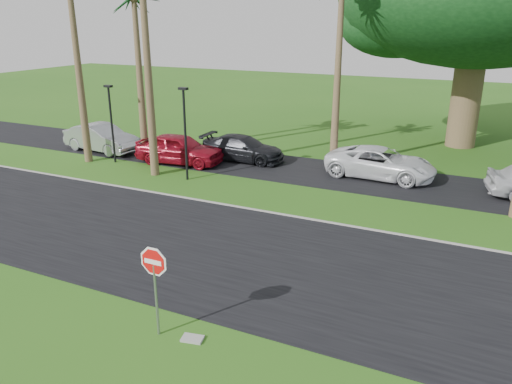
{
  "coord_description": "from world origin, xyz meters",
  "views": [
    {
      "loc": [
        7.5,
        -11.9,
        7.77
      ],
      "look_at": [
        0.2,
        3.57,
        1.8
      ],
      "focal_mm": 35.0,
      "sensor_mm": 36.0,
      "label": 1
    }
  ],
  "objects_px": {
    "stop_sign_near": "(154,273)",
    "car_red": "(179,149)",
    "car_minivan": "(381,163)",
    "car_silver": "(101,138)",
    "car_dark": "(243,148)"
  },
  "relations": [
    {
      "from": "car_red",
      "to": "car_dark",
      "type": "xyz_separation_m",
      "value": [
        2.92,
        2.1,
        -0.14
      ]
    },
    {
      "from": "car_silver",
      "to": "stop_sign_near",
      "type": "bearing_deg",
      "value": -128.63
    },
    {
      "from": "car_red",
      "to": "car_minivan",
      "type": "height_order",
      "value": "car_red"
    },
    {
      "from": "car_red",
      "to": "car_minivan",
      "type": "bearing_deg",
      "value": -84.85
    },
    {
      "from": "car_silver",
      "to": "car_red",
      "type": "height_order",
      "value": "car_red"
    },
    {
      "from": "car_minivan",
      "to": "stop_sign_near",
      "type": "bearing_deg",
      "value": 174.31
    },
    {
      "from": "car_red",
      "to": "car_silver",
      "type": "bearing_deg",
      "value": 81.13
    },
    {
      "from": "car_silver",
      "to": "car_red",
      "type": "distance_m",
      "value": 5.86
    },
    {
      "from": "stop_sign_near",
      "to": "car_red",
      "type": "xyz_separation_m",
      "value": [
        -8.48,
        13.82,
        -0.93
      ]
    },
    {
      "from": "stop_sign_near",
      "to": "car_dark",
      "type": "relative_size",
      "value": 0.54
    },
    {
      "from": "car_red",
      "to": "car_dark",
      "type": "bearing_deg",
      "value": -60.57
    },
    {
      "from": "car_silver",
      "to": "car_minivan",
      "type": "bearing_deg",
      "value": -77.55
    },
    {
      "from": "car_silver",
      "to": "car_red",
      "type": "bearing_deg",
      "value": -86.7
    },
    {
      "from": "car_dark",
      "to": "stop_sign_near",
      "type": "bearing_deg",
      "value": -161.09
    },
    {
      "from": "stop_sign_near",
      "to": "car_silver",
      "type": "height_order",
      "value": "stop_sign_near"
    }
  ]
}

